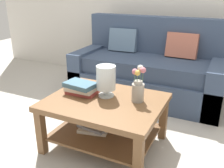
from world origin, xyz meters
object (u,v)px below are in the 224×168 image
(couch, at_px, (148,70))
(coffee_table, at_px, (104,113))
(glass_hurricane_vase, at_px, (106,79))
(flower_pitcher, at_px, (138,87))
(book_stack_main, at_px, (81,88))

(couch, xyz_separation_m, coffee_table, (0.01, -1.35, -0.02))
(couch, bearing_deg, glass_hurricane_vase, -90.40)
(glass_hurricane_vase, xyz_separation_m, flower_pitcher, (0.30, 0.02, -0.04))
(couch, height_order, book_stack_main, couch)
(coffee_table, relative_size, glass_hurricane_vase, 3.53)
(flower_pitcher, bearing_deg, glass_hurricane_vase, -175.60)
(couch, distance_m, coffee_table, 1.35)
(couch, bearing_deg, coffee_table, -89.56)
(book_stack_main, height_order, glass_hurricane_vase, glass_hurricane_vase)
(coffee_table, xyz_separation_m, glass_hurricane_vase, (-0.02, 0.08, 0.31))
(book_stack_main, bearing_deg, flower_pitcher, 8.21)
(couch, relative_size, flower_pitcher, 5.97)
(glass_hurricane_vase, bearing_deg, book_stack_main, -167.09)
(coffee_table, xyz_separation_m, book_stack_main, (-0.26, 0.02, 0.20))
(coffee_table, relative_size, book_stack_main, 3.37)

